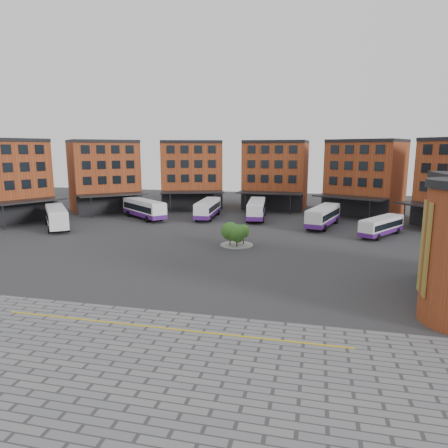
% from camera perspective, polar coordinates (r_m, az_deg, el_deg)
% --- Properties ---
extents(ground, '(160.00, 160.00, 0.00)m').
position_cam_1_polar(ground, '(42.91, -3.98, -6.61)').
color(ground, '#28282B').
rests_on(ground, ground).
extents(paving_zone, '(50.00, 22.00, 0.02)m').
position_cam_1_polar(paving_zone, '(23.62, -15.96, -22.28)').
color(paving_zone, slate).
rests_on(paving_zone, ground).
extents(yellow_line, '(26.00, 0.15, 0.02)m').
position_cam_1_polar(yellow_line, '(29.93, -8.32, -14.52)').
color(yellow_line, gold).
rests_on(yellow_line, paving_zone).
extents(main_building, '(94.14, 42.48, 14.60)m').
position_cam_1_polar(main_building, '(79.41, 0.79, 6.67)').
color(main_building, brown).
rests_on(main_building, ground).
extents(tree_island, '(4.40, 4.40, 3.26)m').
position_cam_1_polar(tree_island, '(52.72, 1.58, -1.33)').
color(tree_island, gray).
rests_on(tree_island, ground).
extents(bus_a, '(9.84, 11.16, 3.44)m').
position_cam_1_polar(bus_a, '(70.54, -22.83, 1.09)').
color(bus_a, silver).
rests_on(bus_a, ground).
extents(bus_b, '(11.40, 10.15, 3.51)m').
position_cam_1_polar(bus_b, '(75.41, -11.36, 2.18)').
color(bus_b, white).
rests_on(bus_b, ground).
extents(bus_c, '(3.54, 12.04, 3.35)m').
position_cam_1_polar(bus_c, '(74.76, -2.33, 2.24)').
color(bus_c, white).
rests_on(bus_c, ground).
extents(bus_d, '(3.98, 12.50, 3.46)m').
position_cam_1_polar(bus_d, '(73.91, 4.65, 2.17)').
color(bus_d, silver).
rests_on(bus_d, ground).
extents(bus_e, '(5.88, 12.27, 3.37)m').
position_cam_1_polar(bus_e, '(68.18, 13.99, 1.13)').
color(bus_e, silver).
rests_on(bus_e, ground).
extents(bus_f, '(7.46, 9.71, 2.84)m').
position_cam_1_polar(bus_f, '(63.50, 21.60, -0.25)').
color(bus_f, white).
rests_on(bus_f, ground).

